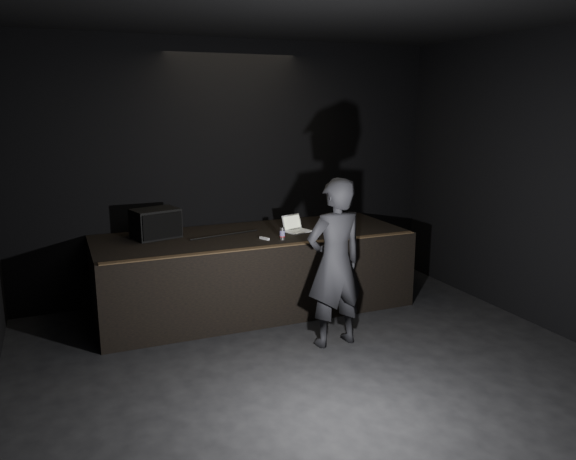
# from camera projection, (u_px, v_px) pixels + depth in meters

# --- Properties ---
(ground) EXTENTS (7.00, 7.00, 0.00)m
(ground) POSITION_uv_depth(u_px,v_px,m) (354.00, 407.00, 5.02)
(ground) COLOR black
(ground) RESTS_ON ground
(room_walls) EXTENTS (6.10, 7.10, 3.52)m
(room_walls) POSITION_uv_depth(u_px,v_px,m) (361.00, 182.00, 4.57)
(room_walls) COLOR black
(room_walls) RESTS_ON ground
(stage_riser) EXTENTS (4.00, 1.50, 1.00)m
(stage_riser) POSITION_uv_depth(u_px,v_px,m) (253.00, 271.00, 7.36)
(stage_riser) COLOR black
(stage_riser) RESTS_ON ground
(riser_lip) EXTENTS (3.92, 0.10, 0.01)m
(riser_lip) POSITION_uv_depth(u_px,v_px,m) (272.00, 246.00, 6.61)
(riser_lip) COLOR brown
(riser_lip) RESTS_ON stage_riser
(stage_monitor) EXTENTS (0.63, 0.53, 0.37)m
(stage_monitor) POSITION_uv_depth(u_px,v_px,m) (156.00, 223.00, 7.02)
(stage_monitor) COLOR black
(stage_monitor) RESTS_ON stage_riser
(cable) EXTENTS (0.95, 0.22, 0.02)m
(cable) POSITION_uv_depth(u_px,v_px,m) (225.00, 235.00, 7.17)
(cable) COLOR black
(cable) RESTS_ON stage_riser
(laptop) EXTENTS (0.38, 0.36, 0.21)m
(laptop) POSITION_uv_depth(u_px,v_px,m) (296.00, 227.00, 7.40)
(laptop) COLOR silver
(laptop) RESTS_ON stage_riser
(beer_can) EXTENTS (0.06, 0.06, 0.15)m
(beer_can) POSITION_uv_depth(u_px,v_px,m) (282.00, 234.00, 6.93)
(beer_can) COLOR silver
(beer_can) RESTS_ON stage_riser
(plastic_cup) EXTENTS (0.07, 0.07, 0.09)m
(plastic_cup) POSITION_uv_depth(u_px,v_px,m) (299.00, 222.00, 7.76)
(plastic_cup) COLOR white
(plastic_cup) RESTS_ON stage_riser
(wii_remote) EXTENTS (0.09, 0.15, 0.03)m
(wii_remote) POSITION_uv_depth(u_px,v_px,m) (264.00, 238.00, 6.96)
(wii_remote) COLOR silver
(wii_remote) RESTS_ON stage_riser
(person) EXTENTS (0.72, 0.50, 1.89)m
(person) POSITION_uv_depth(u_px,v_px,m) (335.00, 263.00, 6.14)
(person) COLOR black
(person) RESTS_ON ground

